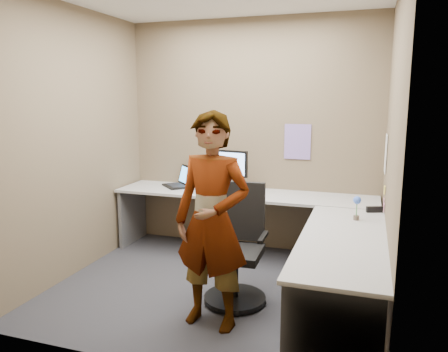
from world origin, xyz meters
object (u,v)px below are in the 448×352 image
(monitor, at_px, (229,166))
(person, at_px, (212,221))
(desk, at_px, (269,222))
(office_chair, at_px, (237,255))

(monitor, relative_size, person, 0.26)
(desk, height_order, office_chair, office_chair)
(desk, relative_size, office_chair, 2.88)
(monitor, xyz_separation_m, person, (0.37, -1.59, -0.18))
(desk, height_order, person, person)
(monitor, distance_m, person, 1.65)
(desk, relative_size, monitor, 6.65)
(office_chair, distance_m, person, 0.64)
(monitor, xyz_separation_m, office_chair, (0.43, -1.12, -0.61))
(person, bearing_deg, office_chair, 88.81)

